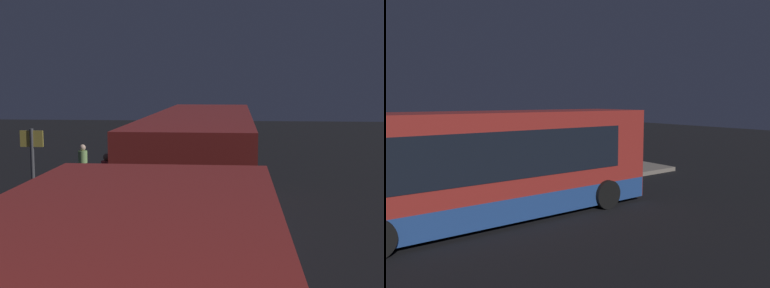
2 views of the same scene
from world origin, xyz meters
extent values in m
plane|color=black|center=(0.00, 0.00, 0.00)|extent=(80.00, 80.00, 0.00)
cube|color=slate|center=(0.00, 3.34, 0.10)|extent=(20.00, 3.49, 0.20)
cube|color=maroon|center=(-0.78, -0.13, 1.70)|extent=(10.55, 2.52, 3.07)
cube|color=#23478C|center=(-0.78, -0.13, 0.52)|extent=(10.50, 2.54, 0.70)
cube|color=black|center=(-1.04, -0.13, 2.07)|extent=(8.65, 2.55, 1.35)
cube|color=black|center=(4.52, -0.13, 2.15)|extent=(0.06, 2.22, 1.96)
sphere|color=#F9E58C|center=(4.54, 0.57, 0.62)|extent=(0.24, 0.24, 0.24)
sphere|color=#F9E58C|center=(4.54, -0.82, 0.62)|extent=(0.24, 0.24, 0.24)
cylinder|color=black|center=(2.81, 1.13, 0.48)|extent=(0.96, 0.30, 0.96)
cylinder|color=black|center=(2.81, -1.39, 0.48)|extent=(0.96, 0.30, 0.96)
cylinder|color=black|center=(-4.05, 1.13, 0.48)|extent=(0.96, 0.30, 0.96)
cylinder|color=black|center=(-4.05, -1.39, 0.48)|extent=(0.96, 0.30, 0.96)
cube|color=black|center=(-8.18, -0.13, 2.02)|extent=(0.06, 2.26, 1.82)
cylinder|color=silver|center=(1.57, 3.05, 0.57)|extent=(0.35, 0.35, 0.73)
cylinder|color=#BF3333|center=(1.57, 3.05, 1.25)|extent=(0.51, 0.51, 0.64)
sphere|color=brown|center=(1.57, 3.05, 1.69)|extent=(0.24, 0.24, 0.24)
cube|color=#334C7F|center=(1.74, 2.83, 0.98)|extent=(0.31, 0.28, 0.24)
cylinder|color=#2D2D33|center=(4.14, 4.59, 0.56)|extent=(0.31, 0.31, 0.72)
cylinder|color=#8CB766|center=(4.14, 4.59, 1.23)|extent=(0.45, 0.45, 0.62)
sphere|color=beige|center=(4.14, 4.59, 1.66)|extent=(0.23, 0.23, 0.23)
cube|color=beige|center=(4.26, 4.83, 0.97)|extent=(0.31, 0.25, 0.24)
cylinder|color=silver|center=(3.06, 2.63, 0.57)|extent=(0.30, 0.30, 0.75)
cylinder|color=#8CB766|center=(3.06, 2.63, 1.28)|extent=(0.42, 0.42, 0.65)
sphere|color=brown|center=(3.06, 2.63, 1.73)|extent=(0.24, 0.24, 0.24)
cube|color=beige|center=(2.96, 2.39, 1.00)|extent=(0.31, 0.24, 0.24)
cube|color=#334C7F|center=(3.57, 4.72, 0.53)|extent=(0.42, 0.26, 0.66)
cylinder|color=black|center=(3.57, 4.72, 0.98)|extent=(0.02, 0.02, 0.24)
cylinder|color=#4C4C51|center=(-1.39, 4.30, 1.53)|extent=(0.10, 0.10, 2.65)
cube|color=#E5C64C|center=(-1.39, 4.30, 2.59)|extent=(0.04, 0.61, 0.43)
camera|label=1|loc=(-14.83, -1.04, 4.09)|focal=50.00mm
camera|label=2|loc=(-5.14, -10.56, 3.56)|focal=35.00mm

